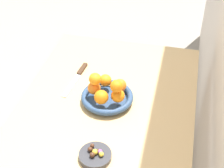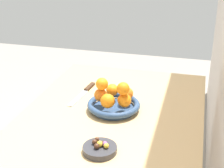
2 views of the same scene
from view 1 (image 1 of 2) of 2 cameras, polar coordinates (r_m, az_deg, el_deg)
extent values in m
cube|color=tan|center=(1.49, -1.19, -4.49)|extent=(1.10, 0.76, 0.04)
cylinder|color=tan|center=(2.15, -6.16, -1.62)|extent=(0.05, 0.05, 0.70)
cylinder|color=tan|center=(2.07, 10.94, -4.20)|extent=(0.05, 0.05, 0.70)
cylinder|color=navy|center=(1.50, -0.70, -2.71)|extent=(0.19, 0.19, 0.01)
torus|color=navy|center=(1.49, -0.70, -2.13)|extent=(0.23, 0.23, 0.03)
cylinder|color=#333338|center=(1.28, -2.80, -11.84)|extent=(0.12, 0.12, 0.02)
sphere|color=orange|center=(1.48, 1.35, -0.22)|extent=(0.06, 0.06, 0.06)
sphere|color=orange|center=(1.51, -1.10, 0.62)|extent=(0.05, 0.05, 0.05)
sphere|color=orange|center=(1.47, -3.00, -0.69)|extent=(0.06, 0.06, 0.06)
sphere|color=orange|center=(1.42, -1.80, -2.20)|extent=(0.06, 0.06, 0.06)
sphere|color=orange|center=(1.43, 0.98, -1.95)|extent=(0.06, 0.06, 0.06)
sphere|color=orange|center=(1.43, -2.84, 0.82)|extent=(0.05, 0.05, 0.05)
sphere|color=orange|center=(1.39, 0.76, -0.37)|extent=(0.05, 0.05, 0.05)
sphere|color=gold|center=(1.26, -1.79, -11.59)|extent=(0.02, 0.02, 0.02)
sphere|color=gold|center=(1.26, -2.85, -11.21)|extent=(0.02, 0.02, 0.02)
sphere|color=#472819|center=(1.29, -3.32, -10.20)|extent=(0.02, 0.02, 0.02)
sphere|color=#8C4C99|center=(1.27, -2.02, -11.17)|extent=(0.02, 0.02, 0.02)
sphere|color=#472819|center=(1.27, -2.36, -11.12)|extent=(0.02, 0.02, 0.02)
sphere|color=#472819|center=(1.26, -3.30, -11.69)|extent=(0.02, 0.02, 0.02)
sphere|color=#C6384C|center=(1.27, -2.79, -11.19)|extent=(0.02, 0.02, 0.02)
sphere|color=#472819|center=(1.28, -3.66, -10.78)|extent=(0.02, 0.02, 0.02)
cube|color=#3F2819|center=(1.69, -4.97, 2.50)|extent=(0.09, 0.03, 0.01)
cube|color=silver|center=(1.60, -6.77, -0.23)|extent=(0.17, 0.04, 0.01)
camera|label=2|loc=(0.36, 13.83, -82.80)|focal=55.00mm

